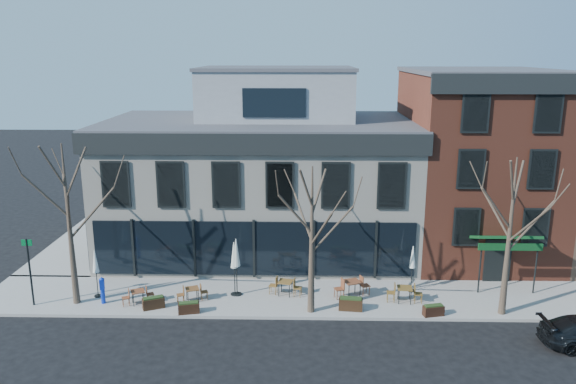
{
  "coord_description": "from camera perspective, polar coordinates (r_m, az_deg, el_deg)",
  "views": [
    {
      "loc": [
        2.46,
        -28.39,
        12.15
      ],
      "look_at": [
        1.78,
        2.0,
        4.52
      ],
      "focal_mm": 35.0,
      "sensor_mm": 36.0,
      "label": 1
    }
  ],
  "objects": [
    {
      "name": "tree_mid",
      "position": [
        25.88,
        2.45,
        -4.76
      ],
      "size": [
        3.5,
        3.55,
        7.04
      ],
      "color": "#382B21",
      "rests_on": "sidewalk_front"
    },
    {
      "name": "sidewalk_front",
      "position": [
        28.9,
        2.78,
        -10.62
      ],
      "size": [
        33.5,
        4.7,
        0.15
      ],
      "primitive_type": "cube",
      "color": "gray",
      "rests_on": "ground"
    },
    {
      "name": "cafe_set_4",
      "position": [
        28.76,
        6.53,
        -9.54
      ],
      "size": [
        1.94,
        1.07,
        1.0
      ],
      "color": "brown",
      "rests_on": "sidewalk_front"
    },
    {
      "name": "sidewalk_side",
      "position": [
        38.94,
        -19.47,
        -4.8
      ],
      "size": [
        4.5,
        12.0,
        0.15
      ],
      "primitive_type": "cube",
      "color": "gray",
      "rests_on": "ground"
    },
    {
      "name": "planter_0",
      "position": [
        28.19,
        -13.5,
        -10.87
      ],
      "size": [
        1.11,
        0.79,
        0.58
      ],
      "color": "black",
      "rests_on": "sidewalk_front"
    },
    {
      "name": "ground",
      "position": [
        30.98,
        -3.41,
        -9.02
      ],
      "size": [
        120.0,
        120.0,
        0.0
      ],
      "primitive_type": "plane",
      "color": "black",
      "rests_on": "ground"
    },
    {
      "name": "cafe_set_0",
      "position": [
        28.8,
        -14.99,
        -10.12
      ],
      "size": [
        1.58,
        0.98,
        0.82
      ],
      "color": "brown",
      "rests_on": "sidewalk_front"
    },
    {
      "name": "cafe_set_5",
      "position": [
        28.57,
        11.75,
        -10.0
      ],
      "size": [
        1.8,
        0.77,
        0.94
      ],
      "color": "brown",
      "rests_on": "sidewalk_front"
    },
    {
      "name": "umbrella_1",
      "position": [
        28.32,
        -5.5,
        -6.69
      ],
      "size": [
        0.45,
        0.45,
        2.81
      ],
      "color": "black",
      "rests_on": "sidewalk_front"
    },
    {
      "name": "planter_3",
      "position": [
        27.6,
        14.55,
        -11.54
      ],
      "size": [
        1.02,
        0.59,
        0.54
      ],
      "color": "black",
      "rests_on": "sidewalk_front"
    },
    {
      "name": "umbrella_0",
      "position": [
        29.69,
        -18.98,
        -6.91
      ],
      "size": [
        0.4,
        0.4,
        2.48
      ],
      "color": "black",
      "rests_on": "sidewalk_front"
    },
    {
      "name": "cafe_set_3",
      "position": [
        28.77,
        -0.27,
        -9.55
      ],
      "size": [
        1.76,
        0.82,
        0.9
      ],
      "color": "brown",
      "rests_on": "sidewalk_front"
    },
    {
      "name": "umbrella_2",
      "position": [
        28.27,
        -5.28,
        -6.45
      ],
      "size": [
        0.48,
        0.48,
        2.98
      ],
      "color": "black",
      "rests_on": "sidewalk_front"
    },
    {
      "name": "corner_building",
      "position": [
        34.36,
        -2.73,
        1.6
      ],
      "size": [
        18.39,
        10.39,
        11.1
      ],
      "color": "silver",
      "rests_on": "ground"
    },
    {
      "name": "sign_pole",
      "position": [
        29.82,
        -24.77,
        -7.01
      ],
      "size": [
        0.5,
        0.1,
        3.4
      ],
      "color": "black",
      "rests_on": "sidewalk_front"
    },
    {
      "name": "red_brick_building",
      "position": [
        35.6,
        18.51,
        2.82
      ],
      "size": [
        8.2,
        11.78,
        11.18
      ],
      "color": "brown",
      "rests_on": "ground"
    },
    {
      "name": "tree_right",
      "position": [
        27.51,
        21.59,
        -4.12
      ],
      "size": [
        3.72,
        3.77,
        7.48
      ],
      "color": "#382B21",
      "rests_on": "sidewalk_front"
    },
    {
      "name": "planter_1",
      "position": [
        27.39,
        -10.05,
        -11.48
      ],
      "size": [
        1.05,
        0.59,
        0.56
      ],
      "color": "black",
      "rests_on": "sidewalk_front"
    },
    {
      "name": "planter_2",
      "position": [
        27.43,
        6.39,
        -11.22
      ],
      "size": [
        1.17,
        0.57,
        0.63
      ],
      "color": "black",
      "rests_on": "sidewalk_front"
    },
    {
      "name": "umbrella_4",
      "position": [
        29.4,
        12.54,
        -6.7
      ],
      "size": [
        0.39,
        0.39,
        2.45
      ],
      "color": "black",
      "rests_on": "sidewalk_front"
    },
    {
      "name": "call_box",
      "position": [
        29.21,
        -18.33,
        -9.37
      ],
      "size": [
        0.27,
        0.27,
        1.38
      ],
      "color": "#0D2CB1",
      "rests_on": "sidewalk_front"
    },
    {
      "name": "tree_corner",
      "position": [
        28.58,
        -21.32,
        -2.95
      ],
      "size": [
        3.93,
        3.98,
        7.92
      ],
      "color": "#382B21",
      "rests_on": "sidewalk_front"
    },
    {
      "name": "cafe_set_1",
      "position": [
        28.51,
        -9.69,
        -10.08
      ],
      "size": [
        1.6,
        0.89,
        0.83
      ],
      "color": "brown",
      "rests_on": "sidewalk_front"
    }
  ]
}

